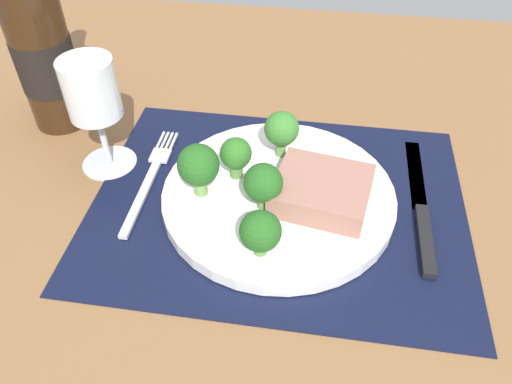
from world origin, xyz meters
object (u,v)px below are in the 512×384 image
Objects in this scene: knife at (421,211)px; wine_bottle at (43,53)px; wine_glass at (93,97)px; steak at (322,190)px; plate at (278,196)px; fork at (150,178)px.

knife is 50.90cm from wine_bottle.
knife is 1.58× the size of wine_glass.
wine_bottle is at bearing 160.84° from steak.
plate is 24.27cm from wine_glass.
steak reaches higher than plate.
plate is 0.93× the size of wine_bottle.
steak is 0.45× the size of knife.
plate is 5.41cm from steak.
knife is (11.55, 1.21, -2.74)cm from steak.
steak is 0.71× the size of wine_glass.
fork is (-20.90, 2.10, -2.80)cm from steak.
wine_bottle is at bearing 169.54° from knife.
wine_bottle reaches higher than steak.
fork is at bearing 174.26° from steak.
steak reaches higher than knife.
steak reaches higher than fork.
wine_glass is at bearing 177.96° from knife.
wine_bottle reaches higher than wine_glass.
fork is 1.32× the size of wine_glass.
steak is (4.88, -0.68, 2.25)cm from plate.
knife is at bearing 1.85° from plate.
fork is (-16.02, 1.42, -0.55)cm from plate.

